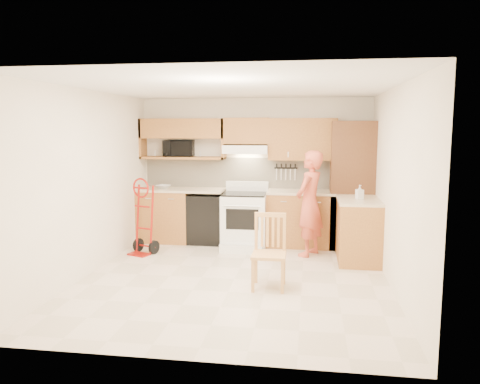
% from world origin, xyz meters
% --- Properties ---
extents(floor, '(4.00, 4.50, 0.02)m').
position_xyz_m(floor, '(0.00, 0.00, -0.01)').
color(floor, beige).
rests_on(floor, ground).
extents(ceiling, '(4.00, 4.50, 0.02)m').
position_xyz_m(ceiling, '(0.00, 0.00, 2.51)').
color(ceiling, white).
rests_on(ceiling, ground).
extents(wall_back, '(4.00, 0.02, 2.50)m').
position_xyz_m(wall_back, '(0.00, 2.26, 1.25)').
color(wall_back, white).
rests_on(wall_back, ground).
extents(wall_front, '(4.00, 0.02, 2.50)m').
position_xyz_m(wall_front, '(0.00, -2.26, 1.25)').
color(wall_front, white).
rests_on(wall_front, ground).
extents(wall_left, '(0.02, 4.50, 2.50)m').
position_xyz_m(wall_left, '(-2.01, 0.00, 1.25)').
color(wall_left, white).
rests_on(wall_left, ground).
extents(wall_right, '(0.02, 4.50, 2.50)m').
position_xyz_m(wall_right, '(2.01, 0.00, 1.25)').
color(wall_right, white).
rests_on(wall_right, ground).
extents(backsplash, '(3.92, 0.03, 0.55)m').
position_xyz_m(backsplash, '(0.00, 2.23, 1.20)').
color(backsplash, beige).
rests_on(backsplash, wall_back).
extents(lower_cab_left, '(0.90, 0.60, 0.90)m').
position_xyz_m(lower_cab_left, '(-1.55, 1.95, 0.45)').
color(lower_cab_left, '#AB732F').
rests_on(lower_cab_left, ground).
extents(dishwasher, '(0.60, 0.60, 0.85)m').
position_xyz_m(dishwasher, '(-0.80, 1.95, 0.42)').
color(dishwasher, black).
rests_on(dishwasher, ground).
extents(lower_cab_right, '(1.14, 0.60, 0.90)m').
position_xyz_m(lower_cab_right, '(0.83, 1.95, 0.45)').
color(lower_cab_right, '#AB732F').
rests_on(lower_cab_right, ground).
extents(countertop_left, '(1.50, 0.63, 0.04)m').
position_xyz_m(countertop_left, '(-1.25, 1.95, 0.92)').
color(countertop_left, beige).
rests_on(countertop_left, lower_cab_left).
extents(countertop_right, '(1.14, 0.63, 0.04)m').
position_xyz_m(countertop_right, '(0.83, 1.95, 0.92)').
color(countertop_right, beige).
rests_on(countertop_right, lower_cab_right).
extents(cab_return_right, '(0.60, 1.00, 0.90)m').
position_xyz_m(cab_return_right, '(1.70, 1.15, 0.45)').
color(cab_return_right, '#AB732F').
rests_on(cab_return_right, ground).
extents(countertop_return, '(0.63, 1.00, 0.04)m').
position_xyz_m(countertop_return, '(1.70, 1.15, 0.92)').
color(countertop_return, beige).
rests_on(countertop_return, cab_return_right).
extents(pantry_tall, '(0.70, 0.60, 2.10)m').
position_xyz_m(pantry_tall, '(1.65, 1.95, 1.05)').
color(pantry_tall, brown).
rests_on(pantry_tall, ground).
extents(upper_cab_left, '(1.50, 0.33, 0.34)m').
position_xyz_m(upper_cab_left, '(-1.25, 2.08, 1.98)').
color(upper_cab_left, '#AB732F').
rests_on(upper_cab_left, wall_back).
extents(upper_shelf_mw, '(1.50, 0.33, 0.04)m').
position_xyz_m(upper_shelf_mw, '(-1.25, 2.08, 1.47)').
color(upper_shelf_mw, '#AB732F').
rests_on(upper_shelf_mw, wall_back).
extents(upper_cab_center, '(0.76, 0.33, 0.44)m').
position_xyz_m(upper_cab_center, '(-0.12, 2.08, 1.94)').
color(upper_cab_center, '#AB732F').
rests_on(upper_cab_center, wall_back).
extents(upper_cab_right, '(1.14, 0.33, 0.70)m').
position_xyz_m(upper_cab_right, '(0.83, 2.08, 1.80)').
color(upper_cab_right, '#AB732F').
rests_on(upper_cab_right, wall_back).
extents(range_hood, '(0.76, 0.46, 0.14)m').
position_xyz_m(range_hood, '(-0.12, 2.02, 1.63)').
color(range_hood, white).
rests_on(range_hood, wall_back).
extents(knife_strip, '(0.40, 0.05, 0.29)m').
position_xyz_m(knife_strip, '(0.55, 2.21, 1.24)').
color(knife_strip, black).
rests_on(knife_strip, backsplash).
extents(microwave, '(0.55, 0.40, 0.29)m').
position_xyz_m(microwave, '(-1.32, 2.08, 1.63)').
color(microwave, black).
rests_on(microwave, upper_shelf_mw).
extents(range, '(0.73, 0.96, 1.08)m').
position_xyz_m(range, '(-0.10, 1.67, 0.54)').
color(range, white).
rests_on(range, ground).
extents(person, '(0.61, 0.71, 1.65)m').
position_xyz_m(person, '(0.97, 1.35, 0.82)').
color(person, '#D3573D').
rests_on(person, ground).
extents(hand_truck, '(0.54, 0.52, 1.09)m').
position_xyz_m(hand_truck, '(-1.65, 1.03, 0.55)').
color(hand_truck, '#9D130B').
rests_on(hand_truck, ground).
extents(dining_chair, '(0.42, 0.46, 0.93)m').
position_xyz_m(dining_chair, '(0.48, -0.28, 0.46)').
color(dining_chair, tan).
rests_on(dining_chair, ground).
extents(soap_bottle, '(0.12, 0.13, 0.21)m').
position_xyz_m(soap_bottle, '(1.70, 1.15, 1.05)').
color(soap_bottle, white).
rests_on(soap_bottle, countertop_return).
extents(bowl, '(0.31, 0.31, 0.06)m').
position_xyz_m(bowl, '(-1.58, 1.95, 0.97)').
color(bowl, white).
rests_on(bowl, countertop_left).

